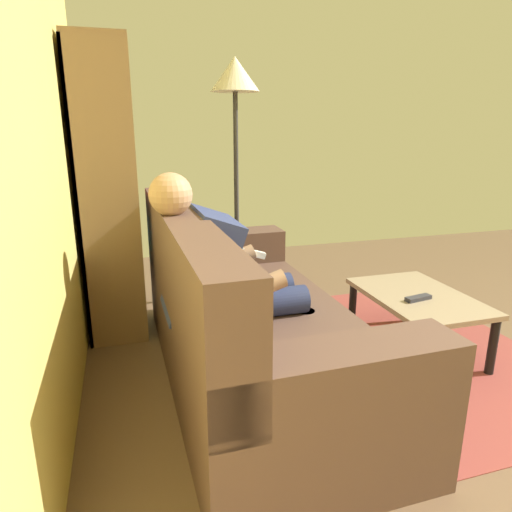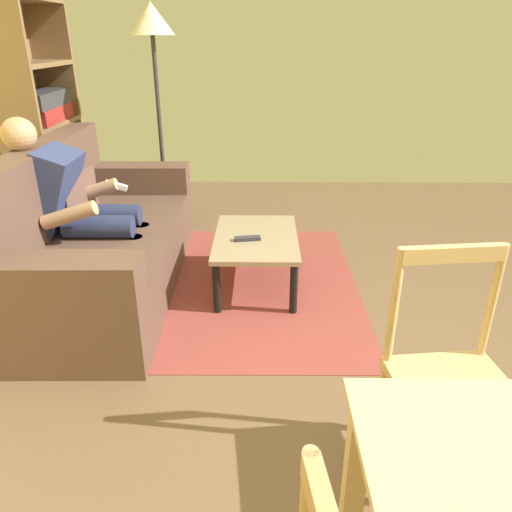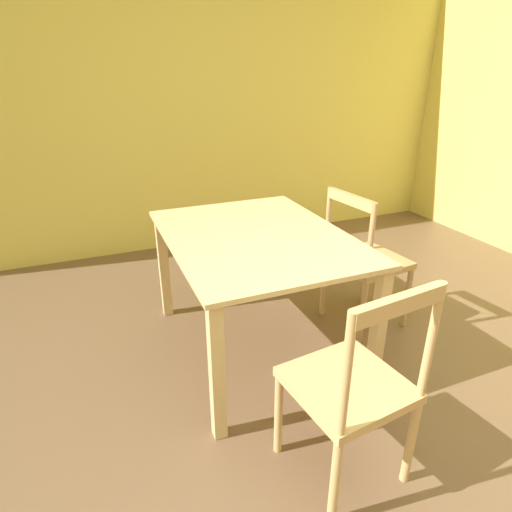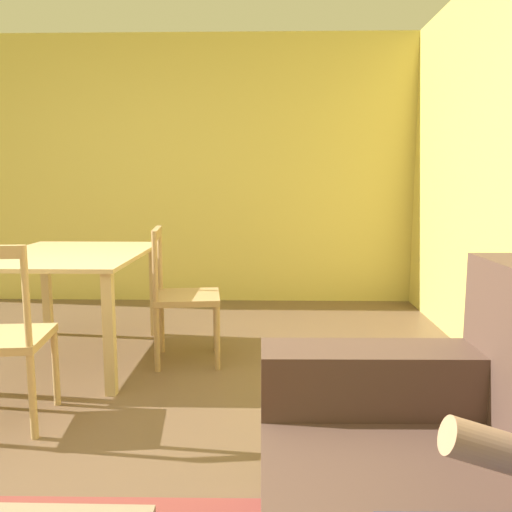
% 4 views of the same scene
% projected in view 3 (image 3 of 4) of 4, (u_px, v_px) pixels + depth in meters
% --- Properties ---
extents(ground_plane, '(8.02, 8.02, 0.00)m').
position_uv_depth(ground_plane, '(401.00, 499.00, 1.69)').
color(ground_plane, brown).
extents(wall_side, '(0.12, 5.26, 2.58)m').
position_uv_depth(wall_side, '(190.00, 102.00, 3.71)').
color(wall_side, '#D2BE5D').
rests_on(wall_side, ground_plane).
extents(dining_table, '(1.26, 0.94, 0.73)m').
position_uv_depth(dining_table, '(256.00, 252.00, 2.37)').
color(dining_table, '#D1B27F').
rests_on(dining_table, ground_plane).
extents(dining_chair_near_wall, '(0.47, 0.47, 0.90)m').
position_uv_depth(dining_chair_near_wall, '(364.00, 261.00, 2.70)').
color(dining_chair_near_wall, tan).
rests_on(dining_chair_near_wall, ground_plane).
extents(dining_chair_facing_couch, '(0.47, 0.47, 0.92)m').
position_uv_depth(dining_chair_facing_couch, '(352.00, 387.00, 1.64)').
color(dining_chair_facing_couch, tan).
rests_on(dining_chair_facing_couch, ground_plane).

